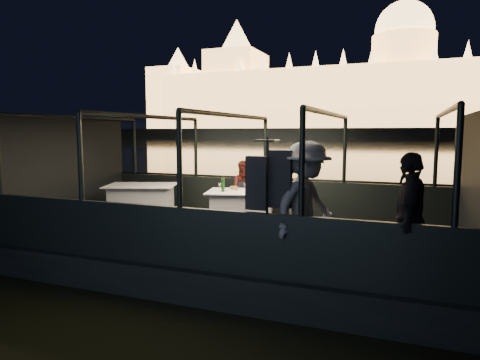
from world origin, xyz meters
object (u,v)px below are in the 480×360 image
at_px(chair_port_left, 239,201).
at_px(wine_bottle, 223,184).
at_px(dining_table_aft, 142,203).
at_px(chair_port_right, 267,204).
at_px(coat_stand, 267,210).
at_px(person_man_maroon, 245,187).
at_px(passenger_stripe, 306,213).
at_px(person_woman_coral, 269,188).
at_px(dining_table_central, 242,209).
at_px(passenger_dark, 409,221).

relative_size(chair_port_left, wine_bottle, 2.58).
bearing_deg(dining_table_aft, chair_port_left, 17.68).
bearing_deg(chair_port_right, coat_stand, -47.36).
xyz_separation_m(chair_port_right, person_man_maroon, (-0.64, 0.36, 0.30)).
bearing_deg(chair_port_right, passenger_stripe, -37.47).
bearing_deg(dining_table_aft, person_woman_coral, 17.96).
xyz_separation_m(person_woman_coral, wine_bottle, (-0.70, -0.95, 0.17)).
bearing_deg(dining_table_aft, dining_table_central, 3.77).
height_order(dining_table_aft, chair_port_left, chair_port_left).
bearing_deg(dining_table_aft, wine_bottle, -1.83).
xyz_separation_m(chair_port_right, passenger_dark, (2.85, -2.91, 0.40)).
bearing_deg(passenger_stripe, person_man_maroon, 57.89).
height_order(dining_table_aft, passenger_stripe, passenger_stripe).
height_order(chair_port_left, wine_bottle, wine_bottle).
distance_m(dining_table_central, chair_port_left, 0.59).
height_order(dining_table_aft, passenger_dark, passenger_dark).
height_order(person_man_maroon, wine_bottle, person_man_maroon).
distance_m(coat_stand, person_man_maroon, 3.78).
xyz_separation_m(dining_table_aft, chair_port_right, (2.78, 0.61, 0.06)).
bearing_deg(person_woman_coral, wine_bottle, -142.17).
xyz_separation_m(chair_port_left, chair_port_right, (0.67, -0.06, 0.00)).
bearing_deg(passenger_dark, passenger_stripe, -87.65).
bearing_deg(person_man_maroon, passenger_dark, -62.09).
xyz_separation_m(person_woman_coral, passenger_dark, (2.89, -3.19, 0.10)).
relative_size(chair_port_right, passenger_dark, 0.49).
relative_size(dining_table_central, passenger_stripe, 0.77).
distance_m(dining_table_aft, chair_port_right, 2.85).
bearing_deg(chair_port_left, dining_table_aft, -157.69).
distance_m(person_man_maroon, passenger_stripe, 3.84).
bearing_deg(person_man_maroon, wine_bottle, -114.39).
height_order(person_man_maroon, passenger_dark, passenger_dark).
bearing_deg(chair_port_left, passenger_dark, -35.49).
bearing_deg(coat_stand, dining_table_aft, 147.01).
bearing_deg(wine_bottle, coat_stand, -54.10).
height_order(coat_stand, passenger_stripe, coat_stand).
relative_size(chair_port_right, wine_bottle, 2.58).
bearing_deg(dining_table_central, wine_bottle, -147.21).
bearing_deg(passenger_stripe, person_woman_coral, 50.32).
distance_m(dining_table_central, passenger_dark, 4.10).
bearing_deg(passenger_dark, chair_port_right, -130.28).
bearing_deg(dining_table_central, chair_port_left, 118.66).
distance_m(person_woman_coral, passenger_stripe, 3.48).
relative_size(chair_port_right, person_man_maroon, 0.64).
distance_m(person_man_maroon, wine_bottle, 1.05).
relative_size(chair_port_left, passenger_stripe, 0.46).
bearing_deg(coat_stand, dining_table_central, 117.86).
height_order(passenger_stripe, passenger_dark, passenger_stripe).
xyz_separation_m(chair_port_left, wine_bottle, (-0.06, -0.74, 0.47)).
relative_size(person_woman_coral, person_man_maroon, 1.02).
bearing_deg(passenger_stripe, wine_bottle, 70.02).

